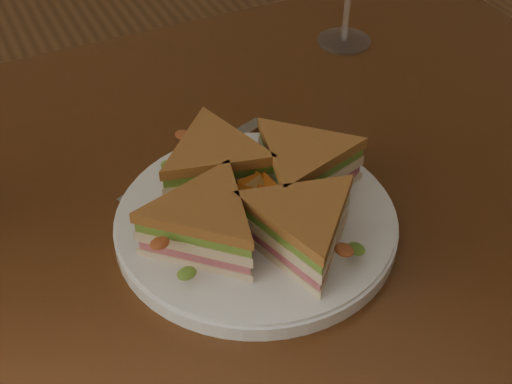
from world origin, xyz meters
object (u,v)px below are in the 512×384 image
plate (256,223)px  sandwich_wedges (256,196)px  table (203,271)px  spoon (184,206)px  knife (190,163)px

plate → sandwich_wedges: bearing=135.0°
table → sandwich_wedges: bearing=-53.9°
table → sandwich_wedges: sandwich_wedges is taller
plate → table: bearing=126.1°
table → plate: size_ratio=4.15×
spoon → knife: spoon is taller
plate → sandwich_wedges: sandwich_wedges is taller
table → plate: bearing=-53.9°
spoon → sandwich_wedges: bearing=-77.6°
plate → knife: (-0.02, 0.13, -0.01)m
plate → spoon: bearing=132.2°
plate → knife: plate is taller
knife → table: bearing=-124.1°
sandwich_wedges → spoon: 0.09m
table → knife: (0.02, 0.07, 0.10)m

